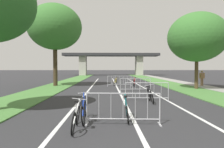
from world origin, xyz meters
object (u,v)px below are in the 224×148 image
crowd_barrier_nearest (123,109)px  bicycle_white_2 (76,118)px  tree_right_pine_far (197,37)px  crowd_barrier_third (135,85)px  bicycle_blue_1 (84,111)px  bicycle_teal_5 (127,110)px  bicycle_red_0 (134,83)px  pedestrian_in_red_jacket (202,77)px  tree_left_cypress_far (55,27)px  crowd_barrier_fourth (119,81)px  bicycle_yellow_4 (115,82)px  crowd_barrier_second (147,92)px  bicycle_black_3 (150,96)px

crowd_barrier_nearest → bicycle_white_2: (-1.47, -0.51, -0.16)m
tree_right_pine_far → crowd_barrier_third: tree_right_pine_far is taller
bicycle_blue_1 → bicycle_teal_5: 1.51m
bicycle_red_0 → pedestrian_in_red_jacket: (6.81, -0.04, 0.62)m
bicycle_teal_5 → bicycle_white_2: bearing=-143.8°
tree_right_pine_far → crowd_barrier_third: (-5.52, -1.38, -3.98)m
tree_left_cypress_far → bicycle_red_0: size_ratio=4.96×
crowd_barrier_nearest → bicycle_white_2: 1.56m
crowd_barrier_nearest → bicycle_teal_5: (0.17, 0.55, -0.17)m
tree_left_cypress_far → crowd_barrier_third: bearing=-31.2°
crowd_barrier_fourth → bicycle_blue_1: crowd_barrier_fourth is taller
tree_left_cypress_far → bicycle_teal_5: (5.97, -13.00, -5.61)m
tree_left_cypress_far → bicycle_yellow_4: 8.31m
crowd_barrier_nearest → crowd_barrier_fourth: size_ratio=1.01×
crowd_barrier_second → bicycle_yellow_4: crowd_barrier_second is taller
tree_right_pine_far → bicycle_white_2: bearing=-128.6°
bicycle_teal_5 → tree_right_pine_far: bearing=57.4°
pedestrian_in_red_jacket → crowd_barrier_fourth: bearing=-16.5°
bicycle_yellow_4 → crowd_barrier_nearest: bearing=99.9°
bicycle_black_3 → tree_right_pine_far: bearing=-128.6°
bicycle_white_2 → tree_right_pine_far: bearing=49.9°
crowd_barrier_fourth → crowd_barrier_nearest: bearing=-93.0°
crowd_barrier_nearest → pedestrian_in_red_jacket: bearing=55.2°
crowd_barrier_second → bicycle_black_3: bearing=-83.0°
pedestrian_in_red_jacket → tree_right_pine_far: bearing=43.2°
crowd_barrier_third → bicycle_yellow_4: size_ratio=1.48×
crowd_barrier_nearest → crowd_barrier_fourth: 13.52m
bicycle_white_2 → bicycle_teal_5: size_ratio=1.02×
bicycle_red_0 → bicycle_teal_5: (-1.98, -12.37, -0.01)m
tree_left_cypress_far → bicycle_white_2: bearing=-72.9°
crowd_barrier_fourth → bicycle_teal_5: bearing=-92.4°
tree_right_pine_far → tree_left_cypress_far: bearing=166.3°
crowd_barrier_fourth → bicycle_black_3: bearing=-83.7°
tree_right_pine_far → bicycle_blue_1: bearing=-130.5°
crowd_barrier_second → bicycle_black_3: 0.55m
bicycle_red_0 → bicycle_white_2: 13.92m
bicycle_teal_5 → pedestrian_in_red_jacket: pedestrian_in_red_jacket is taller
crowd_barrier_third → bicycle_blue_1: size_ratio=1.49×
crowd_barrier_nearest → crowd_barrier_third: size_ratio=1.00×
crowd_barrier_second → crowd_barrier_fourth: same height
bicycle_blue_1 → bicycle_red_0: bearing=73.6°
tree_left_cypress_far → crowd_barrier_nearest: bearing=-66.8°
crowd_barrier_third → bicycle_white_2: (-3.18, -9.51, -0.16)m
crowd_barrier_fourth → bicycle_red_0: crowd_barrier_fourth is taller
crowd_barrier_second → crowd_barrier_third: 4.50m
bicycle_yellow_4 → bicycle_teal_5: (-0.15, -13.38, -0.01)m
bicycle_teal_5 → bicycle_yellow_4: bearing=92.5°
bicycle_white_2 → pedestrian_in_red_jacket: 16.99m
crowd_barrier_nearest → bicycle_red_0: 13.11m
bicycle_white_2 → bicycle_red_0: bearing=73.4°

